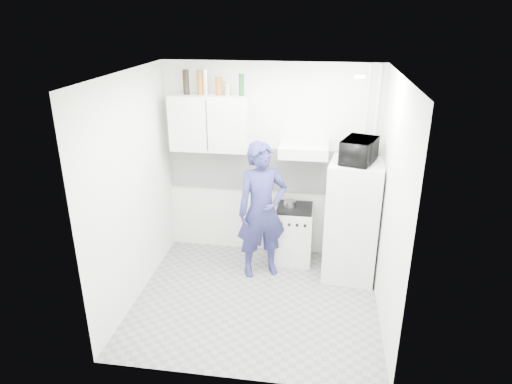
# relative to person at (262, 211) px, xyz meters

# --- Properties ---
(floor) EXTENTS (2.80, 2.80, 0.00)m
(floor) POSITION_rel_person_xyz_m (0.02, -0.62, -0.87)
(floor) COLOR gray
(floor) RESTS_ON ground
(ceiling) EXTENTS (2.80, 2.80, 0.00)m
(ceiling) POSITION_rel_person_xyz_m (0.02, -0.62, 1.73)
(ceiling) COLOR white
(ceiling) RESTS_ON wall_back
(wall_back) EXTENTS (2.80, 0.00, 2.80)m
(wall_back) POSITION_rel_person_xyz_m (0.02, 0.63, 0.43)
(wall_back) COLOR white
(wall_back) RESTS_ON floor
(wall_left) EXTENTS (0.00, 2.60, 2.60)m
(wall_left) POSITION_rel_person_xyz_m (-1.38, -0.62, 0.43)
(wall_left) COLOR white
(wall_left) RESTS_ON floor
(wall_right) EXTENTS (0.00, 2.60, 2.60)m
(wall_right) POSITION_rel_person_xyz_m (1.42, -0.62, 0.43)
(wall_right) COLOR white
(wall_right) RESTS_ON floor
(person) EXTENTS (0.75, 0.65, 1.75)m
(person) POSITION_rel_person_xyz_m (0.00, 0.00, 0.00)
(person) COLOR navy
(person) RESTS_ON floor
(stove) EXTENTS (0.47, 0.47, 0.76)m
(stove) POSITION_rel_person_xyz_m (0.38, 0.38, -0.49)
(stove) COLOR silver
(stove) RESTS_ON floor
(fridge) EXTENTS (0.71, 0.71, 1.52)m
(fridge) POSITION_rel_person_xyz_m (1.12, 0.12, -0.11)
(fridge) COLOR white
(fridge) RESTS_ON floor
(stove_top) EXTENTS (0.46, 0.46, 0.03)m
(stove_top) POSITION_rel_person_xyz_m (0.38, 0.38, -0.10)
(stove_top) COLOR black
(stove_top) RESTS_ON stove
(saucepan) EXTENTS (0.15, 0.15, 0.09)m
(saucepan) POSITION_rel_person_xyz_m (0.31, 0.39, -0.04)
(saucepan) COLOR silver
(saucepan) RESTS_ON stove_top
(microwave) EXTENTS (0.59, 0.49, 0.28)m
(microwave) POSITION_rel_person_xyz_m (1.12, 0.12, 0.79)
(microwave) COLOR black
(microwave) RESTS_ON fridge
(bottle_b) EXTENTS (0.08, 0.08, 0.30)m
(bottle_b) POSITION_rel_person_xyz_m (-1.02, 0.45, 1.48)
(bottle_b) COLOR black
(bottle_b) RESTS_ON upper_cabinet
(bottle_c) EXTENTS (0.07, 0.07, 0.29)m
(bottle_c) POSITION_rel_person_xyz_m (-0.84, 0.45, 1.47)
(bottle_c) COLOR brown
(bottle_c) RESTS_ON upper_cabinet
(bottle_d) EXTENTS (0.07, 0.07, 0.31)m
(bottle_d) POSITION_rel_person_xyz_m (-0.77, 0.45, 1.48)
(bottle_d) COLOR silver
(bottle_d) RESTS_ON upper_cabinet
(canister_a) EXTENTS (0.09, 0.09, 0.22)m
(canister_a) POSITION_rel_person_xyz_m (-0.60, 0.45, 1.44)
(canister_a) COLOR brown
(canister_a) RESTS_ON upper_cabinet
(canister_b) EXTENTS (0.08, 0.08, 0.16)m
(canister_b) POSITION_rel_person_xyz_m (-0.50, 0.45, 1.41)
(canister_b) COLOR silver
(canister_b) RESTS_ON upper_cabinet
(bottle_e) EXTENTS (0.07, 0.07, 0.27)m
(bottle_e) POSITION_rel_person_xyz_m (-0.32, 0.45, 1.46)
(bottle_e) COLOR #144C1E
(bottle_e) RESTS_ON upper_cabinet
(upper_cabinet) EXTENTS (1.00, 0.35, 0.70)m
(upper_cabinet) POSITION_rel_person_xyz_m (-0.73, 0.45, 0.98)
(upper_cabinet) COLOR white
(upper_cabinet) RESTS_ON wall_back
(range_hood) EXTENTS (0.60, 0.50, 0.14)m
(range_hood) POSITION_rel_person_xyz_m (0.47, 0.38, 0.70)
(range_hood) COLOR silver
(range_hood) RESTS_ON wall_back
(backsplash) EXTENTS (2.74, 0.03, 0.60)m
(backsplash) POSITION_rel_person_xyz_m (0.02, 0.61, 0.33)
(backsplash) COLOR white
(backsplash) RESTS_ON wall_back
(pipe_a) EXTENTS (0.05, 0.05, 2.60)m
(pipe_a) POSITION_rel_person_xyz_m (1.32, 0.55, 0.43)
(pipe_a) COLOR silver
(pipe_a) RESTS_ON floor
(pipe_b) EXTENTS (0.04, 0.04, 2.60)m
(pipe_b) POSITION_rel_person_xyz_m (1.20, 0.55, 0.43)
(pipe_b) COLOR silver
(pipe_b) RESTS_ON floor
(ceiling_spot_fixture) EXTENTS (0.10, 0.10, 0.02)m
(ceiling_spot_fixture) POSITION_rel_person_xyz_m (1.02, -0.42, 1.70)
(ceiling_spot_fixture) COLOR white
(ceiling_spot_fixture) RESTS_ON ceiling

